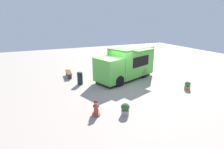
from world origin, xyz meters
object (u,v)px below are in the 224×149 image
plaza_bench (69,73)px  trash_bin (80,78)px  planter_flowering_far (187,86)px  planter_flowering_near (125,109)px  food_truck (126,64)px  person_customer (96,109)px

plaza_bench → trash_bin: trash_bin is taller
planter_flowering_far → plaza_bench: size_ratio=0.37×
planter_flowering_near → plaza_bench: 7.93m
planter_flowering_near → planter_flowering_far: size_ratio=1.06×
food_truck → planter_flowering_far: food_truck is taller
planter_flowering_near → person_customer: bearing=-113.1°
food_truck → plaza_bench: bearing=-119.6°
person_customer → plaza_bench: (-7.20, -0.01, 0.02)m
food_truck → planter_flowering_near: food_truck is taller
plaza_bench → trash_bin: size_ratio=1.63×
planter_flowering_near → plaza_bench: (-7.80, -1.43, 0.02)m
planter_flowering_far → trash_bin: trash_bin is taller
person_customer → planter_flowering_near: (0.61, 1.42, 0.00)m
food_truck → planter_flowering_near: (5.32, -2.93, -0.92)m
planter_flowering_far → trash_bin: (-4.26, -6.76, 0.20)m
planter_flowering_near → plaza_bench: planter_flowering_near is taller
planter_flowering_near → trash_bin: (-5.55, -0.99, 0.17)m
food_truck → person_customer: food_truck is taller
food_truck → person_customer: (4.72, -4.35, -0.92)m
person_customer → trash_bin: bearing=175.1°
food_truck → planter_flowering_far: 5.02m
planter_flowering_far → plaza_bench: bearing=-132.1°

